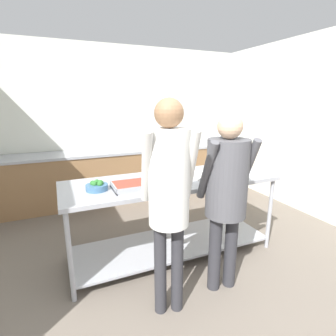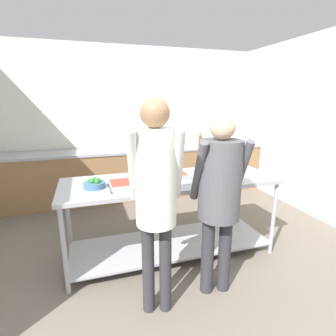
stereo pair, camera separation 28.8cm
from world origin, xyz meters
name	(u,v)px [view 1 (the left image)]	position (x,y,z in m)	size (l,w,h in m)	color
wall_rear	(119,122)	(0.00, 3.81, 1.32)	(4.88, 0.06, 2.65)	silver
wall_right	(303,126)	(2.41, 1.90, 1.32)	(0.06, 3.93, 2.65)	silver
back_counter	(126,174)	(0.00, 3.44, 0.44)	(4.72, 0.65, 0.88)	olive
serving_counter	(172,204)	(0.00, 1.47, 0.60)	(2.29, 0.80, 0.89)	#9EA0A8
broccoli_bowl	(97,186)	(-0.79, 1.42, 0.93)	(0.21, 0.21, 0.10)	#3D668C
serving_tray_roast	(132,186)	(-0.47, 1.35, 0.92)	(0.37, 0.30, 0.05)	#9EA0A8
serving_tray_vegetables	(167,176)	(-0.03, 1.51, 0.92)	(0.44, 0.30, 0.05)	#9EA0A8
plate_stack	(205,175)	(0.36, 1.36, 0.93)	(0.26, 0.26, 0.07)	white
sauce_pan	(222,167)	(0.71, 1.56, 0.93)	(0.38, 0.24, 0.07)	#9EA0A8
guest_serving_left	(169,187)	(-0.37, 0.70, 1.09)	(0.46, 0.41, 1.73)	#2D2D33
guest_serving_right	(227,187)	(0.20, 0.76, 0.99)	(0.48, 0.36, 1.62)	#2D2D33
water_bottle	(188,139)	(1.20, 3.36, 1.00)	(0.07, 0.07, 0.26)	brown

